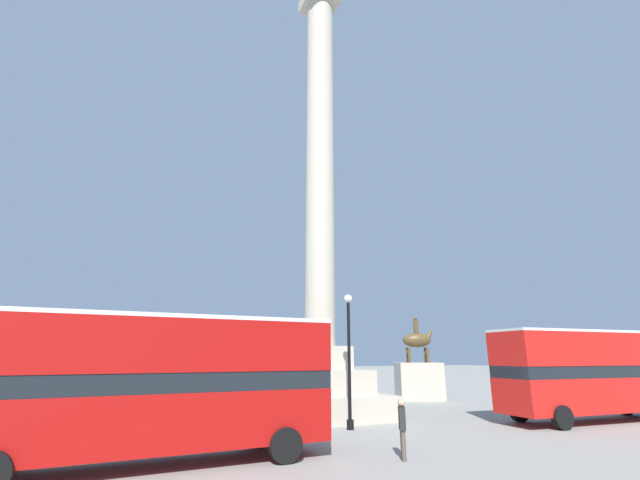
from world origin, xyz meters
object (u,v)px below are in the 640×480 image
at_px(bus_a, 158,381).
at_px(street_lamp, 349,356).
at_px(monument_column, 320,263).
at_px(equestrian_statue, 419,375).
at_px(pedestrian_near_lamp, 402,425).
at_px(bus_b, 591,370).

height_order(bus_a, street_lamp, street_lamp).
relative_size(monument_column, street_lamp, 4.75).
relative_size(equestrian_statue, street_lamp, 1.02).
xyz_separation_m(monument_column, street_lamp, (-0.27, -3.81, -5.04)).
height_order(monument_column, pedestrian_near_lamp, monument_column).
distance_m(monument_column, street_lamp, 6.33).
height_order(monument_column, bus_b, monument_column).
distance_m(bus_a, bus_b, 20.14).
bearing_deg(equestrian_statue, bus_b, -62.70).
bearing_deg(pedestrian_near_lamp, bus_a, -77.95).
distance_m(equestrian_statue, street_lamp, 14.12).
bearing_deg(street_lamp, equestrian_statue, 41.21).
xyz_separation_m(street_lamp, pedestrian_near_lamp, (-1.13, -5.58, -2.03)).
height_order(bus_b, equestrian_statue, equestrian_statue).
distance_m(street_lamp, pedestrian_near_lamp, 6.05).
xyz_separation_m(monument_column, pedestrian_near_lamp, (-1.40, -9.39, -7.08)).
bearing_deg(equestrian_statue, pedestrian_near_lamp, -107.34).
distance_m(monument_column, equestrian_statue, 13.28).
relative_size(bus_a, bus_b, 0.99).
distance_m(monument_column, bus_b, 14.60).
bearing_deg(equestrian_statue, bus_a, -125.10).
relative_size(street_lamp, pedestrian_near_lamp, 3.30).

